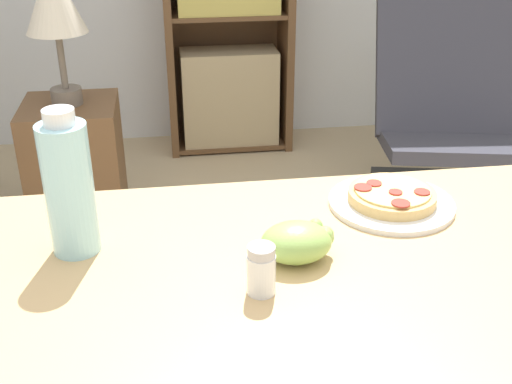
{
  "coord_description": "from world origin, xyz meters",
  "views": [
    {
      "loc": [
        -0.2,
        -0.68,
        1.3
      ],
      "look_at": [
        -0.06,
        0.3,
        0.8
      ],
      "focal_mm": 45.0,
      "sensor_mm": 36.0,
      "label": 1
    }
  ],
  "objects_px": {
    "grape_bunch": "(298,241)",
    "side_table": "(77,171)",
    "pizza_on_plate": "(392,199)",
    "drink_bottle": "(69,187)",
    "bookshelf": "(228,25)",
    "salt_shaker": "(261,270)",
    "table_lamp": "(54,5)",
    "lounge_chair_far": "(447,150)"
  },
  "relations": [
    {
      "from": "side_table",
      "to": "salt_shaker",
      "type": "bearing_deg",
      "value": -72.45
    },
    {
      "from": "salt_shaker",
      "to": "lounge_chair_far",
      "type": "height_order",
      "value": "lounge_chair_far"
    },
    {
      "from": "side_table",
      "to": "lounge_chair_far",
      "type": "bearing_deg",
      "value": -1.51
    },
    {
      "from": "grape_bunch",
      "to": "pizza_on_plate",
      "type": "bearing_deg",
      "value": 36.53
    },
    {
      "from": "drink_bottle",
      "to": "bookshelf",
      "type": "relative_size",
      "value": 0.18
    },
    {
      "from": "salt_shaker",
      "to": "table_lamp",
      "type": "xyz_separation_m",
      "value": [
        -0.48,
        1.52,
        0.11
      ]
    },
    {
      "from": "lounge_chair_far",
      "to": "side_table",
      "type": "xyz_separation_m",
      "value": [
        -1.46,
        0.04,
        -0.02
      ]
    },
    {
      "from": "salt_shaker",
      "to": "side_table",
      "type": "height_order",
      "value": "salt_shaker"
    },
    {
      "from": "pizza_on_plate",
      "to": "table_lamp",
      "type": "bearing_deg",
      "value": 120.66
    },
    {
      "from": "drink_bottle",
      "to": "grape_bunch",
      "type": "bearing_deg",
      "value": -12.93
    },
    {
      "from": "pizza_on_plate",
      "to": "side_table",
      "type": "xyz_separation_m",
      "value": [
        -0.76,
        1.28,
        -0.48
      ]
    },
    {
      "from": "drink_bottle",
      "to": "salt_shaker",
      "type": "height_order",
      "value": "drink_bottle"
    },
    {
      "from": "grape_bunch",
      "to": "lounge_chair_far",
      "type": "xyz_separation_m",
      "value": [
        0.91,
        1.4,
        -0.49
      ]
    },
    {
      "from": "bookshelf",
      "to": "table_lamp",
      "type": "distance_m",
      "value": 1.1
    },
    {
      "from": "bookshelf",
      "to": "side_table",
      "type": "xyz_separation_m",
      "value": [
        -0.67,
        -0.83,
        -0.35
      ]
    },
    {
      "from": "pizza_on_plate",
      "to": "side_table",
      "type": "height_order",
      "value": "pizza_on_plate"
    },
    {
      "from": "pizza_on_plate",
      "to": "drink_bottle",
      "type": "height_order",
      "value": "drink_bottle"
    },
    {
      "from": "grape_bunch",
      "to": "drink_bottle",
      "type": "bearing_deg",
      "value": 167.07
    },
    {
      "from": "grape_bunch",
      "to": "table_lamp",
      "type": "xyz_separation_m",
      "value": [
        -0.55,
        1.44,
        0.12
      ]
    },
    {
      "from": "grape_bunch",
      "to": "table_lamp",
      "type": "bearing_deg",
      "value": 111.0
    },
    {
      "from": "grape_bunch",
      "to": "lounge_chair_far",
      "type": "height_order",
      "value": "lounge_chair_far"
    },
    {
      "from": "lounge_chair_far",
      "to": "drink_bottle",
      "type": "bearing_deg",
      "value": -121.89
    },
    {
      "from": "pizza_on_plate",
      "to": "grape_bunch",
      "type": "xyz_separation_m",
      "value": [
        -0.21,
        -0.15,
        0.02
      ]
    },
    {
      "from": "grape_bunch",
      "to": "side_table",
      "type": "bearing_deg",
      "value": 111.0
    },
    {
      "from": "grape_bunch",
      "to": "lounge_chair_far",
      "type": "relative_size",
      "value": 0.14
    },
    {
      "from": "lounge_chair_far",
      "to": "table_lamp",
      "type": "height_order",
      "value": "table_lamp"
    },
    {
      "from": "grape_bunch",
      "to": "bookshelf",
      "type": "height_order",
      "value": "bookshelf"
    },
    {
      "from": "pizza_on_plate",
      "to": "side_table",
      "type": "distance_m",
      "value": 1.57
    },
    {
      "from": "drink_bottle",
      "to": "table_lamp",
      "type": "relative_size",
      "value": 0.49
    },
    {
      "from": "grape_bunch",
      "to": "drink_bottle",
      "type": "xyz_separation_m",
      "value": [
        -0.35,
        0.08,
        0.08
      ]
    },
    {
      "from": "side_table",
      "to": "table_lamp",
      "type": "relative_size",
      "value": 1.09
    },
    {
      "from": "salt_shaker",
      "to": "bookshelf",
      "type": "relative_size",
      "value": 0.06
    },
    {
      "from": "salt_shaker",
      "to": "lounge_chair_far",
      "type": "bearing_deg",
      "value": 56.37
    },
    {
      "from": "grape_bunch",
      "to": "drink_bottle",
      "type": "distance_m",
      "value": 0.37
    },
    {
      "from": "pizza_on_plate",
      "to": "salt_shaker",
      "type": "distance_m",
      "value": 0.37
    },
    {
      "from": "side_table",
      "to": "table_lamp",
      "type": "distance_m",
      "value": 0.62
    },
    {
      "from": "salt_shaker",
      "to": "bookshelf",
      "type": "height_order",
      "value": "bookshelf"
    },
    {
      "from": "salt_shaker",
      "to": "lounge_chair_far",
      "type": "relative_size",
      "value": 0.09
    },
    {
      "from": "bookshelf",
      "to": "salt_shaker",
      "type": "bearing_deg",
      "value": -94.66
    },
    {
      "from": "table_lamp",
      "to": "lounge_chair_far",
      "type": "bearing_deg",
      "value": -1.51
    },
    {
      "from": "salt_shaker",
      "to": "bookshelf",
      "type": "bearing_deg",
      "value": 85.34
    },
    {
      "from": "pizza_on_plate",
      "to": "drink_bottle",
      "type": "distance_m",
      "value": 0.58
    }
  ]
}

